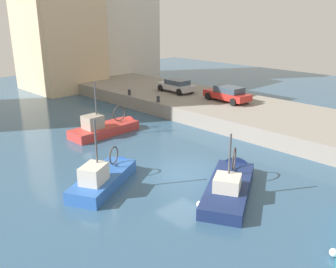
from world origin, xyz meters
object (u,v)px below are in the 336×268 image
at_px(parked_car_silver, 176,85).
at_px(parked_car_red, 227,94).
at_px(mooring_bollard_mid, 158,99).
at_px(mooring_bollard_north, 129,92).
at_px(fishing_boat_navy, 230,188).
at_px(fishing_boat_blue, 106,181).
at_px(fishing_boat_red, 108,131).

xyz_separation_m(parked_car_silver, parked_car_red, (0.38, -5.92, 0.04)).
relative_size(mooring_bollard_mid, mooring_bollard_north, 1.00).
xyz_separation_m(mooring_bollard_mid, mooring_bollard_north, (0.00, 4.00, 0.00)).
xyz_separation_m(fishing_boat_navy, parked_car_red, (11.67, 8.92, 1.81)).
bearing_deg(parked_car_silver, fishing_boat_blue, -147.53).
distance_m(fishing_boat_navy, mooring_bollard_mid, 14.87).
relative_size(parked_car_silver, mooring_bollard_north, 7.37).
distance_m(fishing_boat_navy, mooring_bollard_north, 18.47).
bearing_deg(fishing_boat_blue, fishing_boat_red, 53.60).
bearing_deg(mooring_bollard_north, fishing_boat_navy, -112.75).
distance_m(parked_car_silver, parked_car_red, 5.93).
relative_size(parked_car_red, mooring_bollard_north, 8.13).
relative_size(parked_car_silver, mooring_bollard_mid, 7.37).
height_order(parked_car_red, mooring_bollard_north, parked_car_red).
bearing_deg(mooring_bollard_mid, fishing_boat_blue, -144.72).
distance_m(fishing_boat_red, parked_car_red, 11.19).
distance_m(fishing_boat_blue, fishing_boat_navy, 6.50).
relative_size(fishing_boat_blue, fishing_boat_red, 0.93).
xyz_separation_m(parked_car_red, mooring_bollard_north, (-4.55, 8.06, -0.42)).
bearing_deg(mooring_bollard_mid, fishing_boat_red, -171.18).
height_order(fishing_boat_blue, mooring_bollard_mid, fishing_boat_blue).
height_order(fishing_boat_red, parked_car_red, fishing_boat_red).
distance_m(fishing_boat_blue, parked_car_silver, 18.32).
xyz_separation_m(parked_car_silver, mooring_bollard_north, (-4.17, 2.14, -0.38)).
xyz_separation_m(fishing_boat_blue, mooring_bollard_north, (11.21, 11.93, 1.34)).
bearing_deg(parked_car_red, fishing_boat_blue, -166.19).
height_order(fishing_boat_red, mooring_bollard_mid, fishing_boat_red).
xyz_separation_m(parked_car_silver, mooring_bollard_mid, (-4.17, -1.86, -0.38)).
xyz_separation_m(fishing_boat_navy, mooring_bollard_north, (7.12, 16.98, 1.39)).
bearing_deg(parked_car_silver, parked_car_red, -86.36).
bearing_deg(mooring_bollard_north, parked_car_silver, -27.18).
bearing_deg(mooring_bollard_mid, fishing_boat_navy, -118.74).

